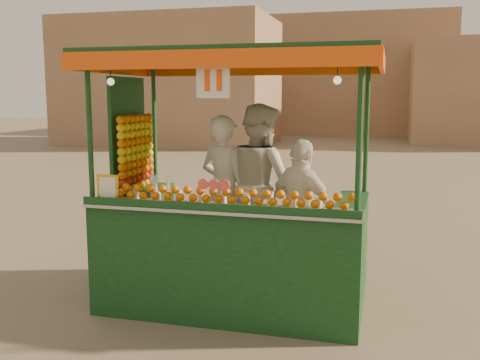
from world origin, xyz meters
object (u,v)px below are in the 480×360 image
(vendor_middle, at_px, (260,186))
(vendor_right, at_px, (301,209))
(vendor_left, at_px, (224,190))
(juice_cart, at_px, (228,225))

(vendor_middle, bearing_deg, vendor_right, -171.02)
(vendor_left, relative_size, vendor_right, 1.15)
(juice_cart, relative_size, vendor_left, 1.73)
(juice_cart, xyz_separation_m, vendor_middle, (0.25, 0.50, 0.38))
(juice_cart, relative_size, vendor_right, 1.99)
(vendor_middle, bearing_deg, juice_cart, 105.28)
(vendor_middle, distance_m, vendor_right, 0.68)
(juice_cart, height_order, vendor_right, juice_cart)
(vendor_left, distance_m, vendor_middle, 0.44)
(vendor_middle, xyz_separation_m, vendor_right, (0.55, -0.36, -0.19))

